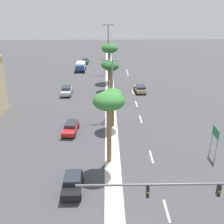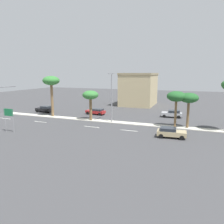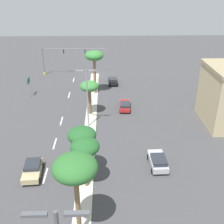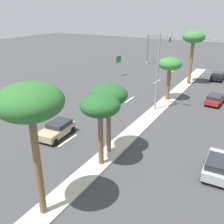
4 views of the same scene
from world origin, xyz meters
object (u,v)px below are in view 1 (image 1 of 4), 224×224
Objects in this scene: sedan_green_near at (85,61)px; palm_tree_outboard at (111,67)px; directional_road_sign at (215,135)px; palm_tree_leading at (109,104)px; palm_tree_near at (112,96)px; street_lamp_trailing at (108,38)px; sedan_tan_trailing at (140,88)px; box_truck at (81,66)px; palm_tree_center at (110,49)px; sedan_black_right at (72,183)px; sedan_silver_outboard at (66,91)px; palm_tree_front at (109,66)px; street_lamp_center at (108,45)px; street_lamp_mid at (112,83)px; sedan_red_rear at (71,127)px.

palm_tree_outboard is at bearing -74.94° from sedan_green_near.
sedan_green_near is (-19.09, 50.55, -2.00)m from directional_road_sign.
palm_tree_leading reaches higher than palm_tree_near.
street_lamp_trailing reaches higher than palm_tree_leading.
sedan_green_near is (-6.81, -8.92, -5.23)m from street_lamp_trailing.
directional_road_sign is 0.89× the size of sedan_tan_trailing.
street_lamp_trailing reaches higher than box_truck.
sedan_black_right is (-4.14, -38.27, -6.41)m from palm_tree_center.
palm_tree_near is 0.69× the size of palm_tree_center.
palm_tree_center is at bearing 91.05° from palm_tree_outboard.
street_lamp_trailing is at bearing 89.75° from palm_tree_leading.
palm_tree_center is at bearing 89.21° from palm_tree_leading.
street_lamp_trailing is 2.40× the size of sedan_tan_trailing.
palm_tree_outboard is 1.47× the size of sedan_silver_outboard.
box_truck is (-13.63, 17.55, 0.44)m from sedan_tan_trailing.
sedan_silver_outboard is at bearing -93.44° from box_truck.
sedan_black_right is (-3.86, -31.96, -4.21)m from palm_tree_front.
palm_tree_leading is at bearing -80.52° from box_truck.
box_truck is (-19.64, 41.43, -1.52)m from directional_road_sign.
box_truck is at bearing 86.56° from sedan_silver_outboard.
sedan_tan_trailing is at bearing -0.81° from palm_tree_outboard.
palm_tree_near reaches higher than sedan_green_near.
street_lamp_center is (0.04, 14.98, 1.82)m from palm_tree_front.
palm_tree_near is 1.06× the size of box_truck.
box_truck reaches higher than sedan_silver_outboard.
street_lamp_mid reaches higher than palm_tree_center.
palm_tree_outboard is 8.50m from palm_tree_center.
sedan_green_near is at bearing 116.12° from sedan_tan_trailing.
palm_tree_front is 1.31× the size of sedan_red_rear.
palm_tree_front is at bearing 21.03° from sedan_silver_outboard.
palm_tree_leading is 41.98m from street_lamp_center.
directional_road_sign is at bearing -75.87° from sedan_tan_trailing.
sedan_black_right is (-4.29, -30.00, -4.43)m from palm_tree_outboard.
street_lamp_trailing is at bearing 99.99° from sedan_tan_trailing.
street_lamp_mid reaches higher than palm_tree_outboard.
sedan_silver_outboard is 0.77× the size of box_truck.
palm_tree_center is at bearing 90.58° from street_lamp_mid.
palm_tree_leading reaches higher than sedan_tan_trailing.
palm_tree_near reaches higher than sedan_black_right.
palm_tree_outboard is at bearing 89.82° from palm_tree_near.
street_lamp_center is (-0.44, 28.34, 1.36)m from street_lamp_mid.
palm_tree_outboard is 0.61× the size of street_lamp_trailing.
box_truck reaches higher than sedan_green_near.
box_truck is (-0.55, -9.13, 0.48)m from sedan_green_near.
palm_tree_outboard is (0.05, 15.78, 0.42)m from palm_tree_near.
street_lamp_center is 18.60m from street_lamp_trailing.
street_lamp_mid is (0.05, -11.41, 0.24)m from palm_tree_outboard.
palm_tree_front is 7.89m from sedan_tan_trailing.
street_lamp_mid is (0.48, -13.36, 0.46)m from palm_tree_front.
sedan_silver_outboard reaches higher than sedan_black_right.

